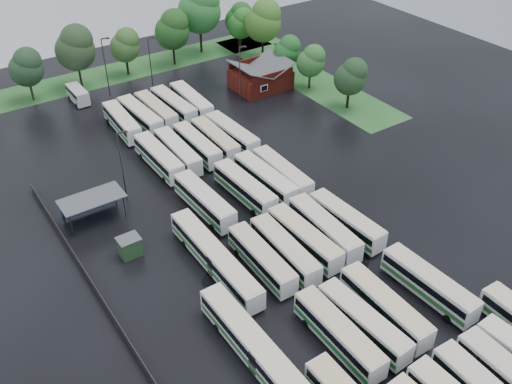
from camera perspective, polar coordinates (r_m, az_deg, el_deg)
ground at (r=69.68m, az=4.23°, el=-6.97°), size 160.00×160.00×0.00m
brick_building at (r=109.78m, az=0.46°, el=11.27°), size 10.07×8.60×5.39m
wash_shed at (r=77.25m, az=-16.17°, el=-0.79°), size 8.20×4.20×3.58m
utility_hut at (r=71.27m, az=-12.52°, el=-5.33°), size 2.70×2.20×2.62m
grass_strip_north at (r=119.61m, az=-14.67°, el=11.25°), size 80.00×10.00×0.01m
grass_strip_east at (r=116.06m, az=4.60°, el=11.55°), size 10.00×50.00×0.01m
west_fence at (r=67.24m, az=-15.54°, el=-9.75°), size 0.10×50.00×1.20m
bus_r1c0 at (r=59.95m, az=8.26°, el=-13.86°), size 2.74×11.89×3.30m
bus_r1c1 at (r=61.41m, az=10.67°, el=-12.69°), size 2.90×11.68×3.23m
bus_r1c2 at (r=63.33m, az=12.76°, el=-11.10°), size 2.87×11.98×3.32m
bus_r1c4 at (r=66.97m, az=16.91°, el=-8.79°), size 2.90×12.06×3.34m
bus_r2c0 at (r=67.25m, az=0.57°, el=-6.70°), size 2.83×11.62×3.21m
bus_r2c1 at (r=68.42m, az=2.89°, el=-5.83°), size 3.03×11.89×3.28m
bus_r2c2 at (r=70.22m, az=4.85°, el=-4.63°), size 2.74×11.98×3.32m
bus_r2c3 at (r=71.86m, az=6.83°, el=-3.65°), size 3.14×12.29×3.39m
bus_r2c4 at (r=73.60m, az=9.00°, el=-2.84°), size 2.98×11.85×3.27m
bus_r3c0 at (r=76.27m, az=-5.18°, el=-0.89°), size 2.86×12.21×3.38m
bus_r3c2 at (r=78.49m, az=-1.13°, el=0.43°), size 2.88×12.10×3.35m
bus_r3c3 at (r=80.23m, az=0.92°, el=1.31°), size 2.90×12.20×3.38m
bus_r3c4 at (r=81.58m, az=2.62°, el=1.90°), size 2.79×11.99×3.32m
bus_r4c0 at (r=86.21m, az=-9.69°, el=3.42°), size 2.59×12.11×3.37m
bus_r4c1 at (r=87.29m, az=-7.85°, el=4.02°), size 2.90×11.92×3.30m
bus_r4c2 at (r=88.73m, az=-5.93°, el=4.70°), size 2.59×11.62×3.23m
bus_r4c3 at (r=89.91m, az=-4.12°, el=5.26°), size 2.74×11.72×3.25m
bus_r4c4 at (r=91.12m, az=-2.45°, el=5.82°), size 2.96×12.15×3.36m
bus_r5c0 at (r=97.13m, az=-13.25°, el=6.83°), size 3.11×11.94×3.29m
bus_r5c1 at (r=98.32m, az=-11.51°, el=7.47°), size 3.06×12.18×3.36m
bus_r5c2 at (r=99.68m, az=-9.96°, el=8.02°), size 2.67×11.77×3.27m
bus_r5c3 at (r=100.81m, az=-8.23°, el=8.56°), size 2.99×12.14×3.36m
bus_r5c4 at (r=101.74m, az=-6.48°, el=8.99°), size 3.14×12.36×3.41m
artic_bus_west_b at (r=67.41m, az=-4.11°, el=-6.63°), size 2.69×17.69×3.28m
artic_bus_west_c at (r=57.90m, az=0.17°, el=-15.64°), size 2.58×18.10×3.36m
minibus at (r=109.43m, az=-17.40°, el=9.31°), size 2.37×6.20×2.70m
tree_north_1 at (r=111.01m, az=-21.96°, el=11.54°), size 6.03×6.03×9.99m
tree_north_2 at (r=113.05m, az=-17.59°, el=13.65°), size 7.33×7.33×12.14m
tree_north_3 at (r=116.63m, az=-12.92°, el=14.16°), size 5.76×5.76×9.54m
tree_north_4 at (r=119.38m, az=-8.32°, el=15.82°), size 6.96×6.96×11.52m
tree_north_5 at (r=124.38m, az=-5.60°, el=17.89°), size 9.02×9.02×14.93m
tree_north_6 at (r=127.66m, az=-1.65°, el=16.96°), size 5.96×5.96×9.86m
tree_east_0 at (r=101.92m, az=9.53°, el=11.34°), size 5.64×5.63×9.33m
tree_east_1 at (r=108.64m, az=5.59°, el=12.95°), size 5.20×5.20×8.61m
tree_east_2 at (r=112.84m, az=3.18°, el=13.94°), size 5.20×5.20×8.61m
tree_east_3 at (r=121.38m, az=0.80°, el=16.80°), size 7.50×7.50×12.42m
tree_east_4 at (r=125.97m, az=-1.47°, el=16.52°), size 5.61×5.60×9.27m
lamp_post_ne at (r=103.45m, az=-1.57°, el=12.12°), size 1.56×0.30×10.13m
lamp_post_nw at (r=78.20m, az=-13.25°, el=2.99°), size 1.62×0.32×10.52m
lamp_post_back_w at (r=108.69m, az=-14.80°, el=12.39°), size 1.67×0.33×10.84m
lamp_post_back_e at (r=110.52m, az=-10.50°, el=12.96°), size 1.48×0.29×9.62m
puddle_0 at (r=59.88m, az=13.23°, el=-17.51°), size 5.74×5.74×0.01m
puddle_1 at (r=64.87m, az=22.37°, el=-14.49°), size 3.01×3.01×0.01m
puddle_2 at (r=66.99m, az=-2.75°, el=-9.04°), size 6.32×6.32×0.01m
puddle_3 at (r=70.86m, az=9.69°, el=-6.62°), size 3.97×3.97×0.01m
puddle_4 at (r=69.15m, az=23.30°, el=-11.00°), size 2.59×2.59×0.01m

